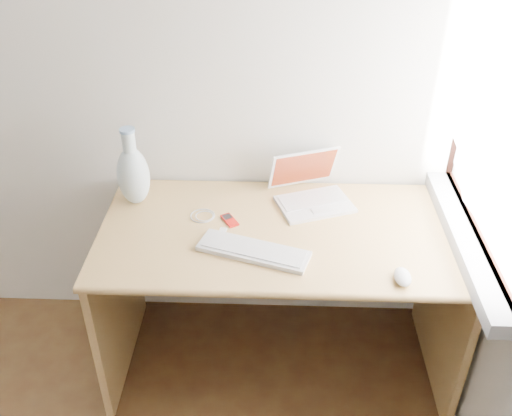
{
  "coord_description": "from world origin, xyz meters",
  "views": [
    {
      "loc": [
        0.97,
        -0.45,
        2.08
      ],
      "look_at": [
        0.9,
        1.35,
        0.88
      ],
      "focal_mm": 40.0,
      "sensor_mm": 36.0,
      "label": 1
    }
  ],
  "objects_px": {
    "laptop": "(315,191)",
    "external_keyboard": "(253,251)",
    "desk": "(280,259)",
    "vase": "(133,174)"
  },
  "relations": [
    {
      "from": "external_keyboard",
      "to": "vase",
      "type": "relative_size",
      "value": 1.28
    },
    {
      "from": "desk",
      "to": "laptop",
      "type": "distance_m",
      "value": 0.33
    },
    {
      "from": "desk",
      "to": "vase",
      "type": "relative_size",
      "value": 4.21
    },
    {
      "from": "desk",
      "to": "external_keyboard",
      "type": "bearing_deg",
      "value": -113.83
    },
    {
      "from": "laptop",
      "to": "external_keyboard",
      "type": "height_order",
      "value": "laptop"
    },
    {
      "from": "external_keyboard",
      "to": "vase",
      "type": "bearing_deg",
      "value": 165.4
    },
    {
      "from": "laptop",
      "to": "vase",
      "type": "height_order",
      "value": "vase"
    },
    {
      "from": "external_keyboard",
      "to": "laptop",
      "type": "bearing_deg",
      "value": 74.69
    },
    {
      "from": "laptop",
      "to": "external_keyboard",
      "type": "xyz_separation_m",
      "value": [
        -0.24,
        -0.37,
        -0.04
      ]
    },
    {
      "from": "laptop",
      "to": "vase",
      "type": "distance_m",
      "value": 0.76
    }
  ]
}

